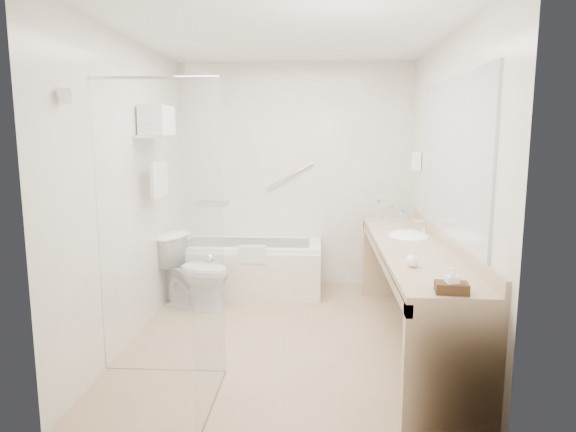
# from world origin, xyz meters

# --- Properties ---
(floor) EXTENTS (3.20, 3.20, 0.00)m
(floor) POSITION_xyz_m (0.00, 0.00, 0.00)
(floor) COLOR #9E8461
(floor) RESTS_ON ground
(ceiling) EXTENTS (2.60, 3.20, 0.10)m
(ceiling) POSITION_xyz_m (0.00, 0.00, 2.50)
(ceiling) COLOR silver
(ceiling) RESTS_ON wall_back
(wall_back) EXTENTS (2.60, 0.10, 2.50)m
(wall_back) POSITION_xyz_m (0.00, 1.60, 1.25)
(wall_back) COLOR silver
(wall_back) RESTS_ON ground
(wall_front) EXTENTS (2.60, 0.10, 2.50)m
(wall_front) POSITION_xyz_m (0.00, -1.60, 1.25)
(wall_front) COLOR silver
(wall_front) RESTS_ON ground
(wall_left) EXTENTS (0.10, 3.20, 2.50)m
(wall_left) POSITION_xyz_m (-1.30, 0.00, 1.25)
(wall_left) COLOR silver
(wall_left) RESTS_ON ground
(wall_right) EXTENTS (0.10, 3.20, 2.50)m
(wall_right) POSITION_xyz_m (1.30, 0.00, 1.25)
(wall_right) COLOR silver
(wall_right) RESTS_ON ground
(bathtub) EXTENTS (1.60, 0.73, 0.59)m
(bathtub) POSITION_xyz_m (-0.50, 1.24, 0.28)
(bathtub) COLOR white
(bathtub) RESTS_ON floor
(grab_bar_short) EXTENTS (0.40, 0.03, 0.03)m
(grab_bar_short) POSITION_xyz_m (-0.95, 1.56, 0.95)
(grab_bar_short) COLOR silver
(grab_bar_short) RESTS_ON wall_back
(grab_bar_long) EXTENTS (0.53, 0.03, 0.33)m
(grab_bar_long) POSITION_xyz_m (-0.05, 1.56, 1.25)
(grab_bar_long) COLOR silver
(grab_bar_long) RESTS_ON wall_back
(shower_enclosure) EXTENTS (0.96, 0.91, 2.11)m
(shower_enclosure) POSITION_xyz_m (-0.63, -0.93, 1.07)
(shower_enclosure) COLOR silver
(shower_enclosure) RESTS_ON floor
(towel_shelf) EXTENTS (0.24, 0.55, 0.81)m
(towel_shelf) POSITION_xyz_m (-1.17, 0.35, 1.75)
(towel_shelf) COLOR silver
(towel_shelf) RESTS_ON wall_left
(vanity_counter) EXTENTS (0.55, 2.70, 0.95)m
(vanity_counter) POSITION_xyz_m (1.02, -0.15, 0.64)
(vanity_counter) COLOR tan
(vanity_counter) RESTS_ON floor
(sink) EXTENTS (0.40, 0.52, 0.14)m
(sink) POSITION_xyz_m (1.05, 0.25, 0.82)
(sink) COLOR white
(sink) RESTS_ON vanity_counter
(faucet) EXTENTS (0.03, 0.03, 0.14)m
(faucet) POSITION_xyz_m (1.20, 0.25, 0.93)
(faucet) COLOR silver
(faucet) RESTS_ON vanity_counter
(mirror) EXTENTS (0.02, 2.00, 1.20)m
(mirror) POSITION_xyz_m (1.29, -0.15, 1.55)
(mirror) COLOR #B1B6BE
(mirror) RESTS_ON wall_right
(hairdryer_unit) EXTENTS (0.08, 0.10, 0.18)m
(hairdryer_unit) POSITION_xyz_m (1.25, 1.05, 1.45)
(hairdryer_unit) COLOR white
(hairdryer_unit) RESTS_ON wall_right
(toilet) EXTENTS (0.83, 0.65, 0.72)m
(toilet) POSITION_xyz_m (-0.95, 0.70, 0.36)
(toilet) COLOR white
(toilet) RESTS_ON floor
(amenity_basket) EXTENTS (0.19, 0.14, 0.06)m
(amenity_basket) POSITION_xyz_m (1.01, -1.40, 0.88)
(amenity_basket) COLOR #4A311A
(amenity_basket) RESTS_ON vanity_counter
(soap_bottle_a) EXTENTS (0.09, 0.15, 0.07)m
(soap_bottle_a) POSITION_xyz_m (1.02, -1.40, 0.88)
(soap_bottle_a) COLOR white
(soap_bottle_a) RESTS_ON vanity_counter
(soap_bottle_b) EXTENTS (0.10, 0.12, 0.09)m
(soap_bottle_b) POSITION_xyz_m (0.90, -0.84, 0.90)
(soap_bottle_b) COLOR white
(soap_bottle_b) RESTS_ON vanity_counter
(water_bottle_left) EXTENTS (0.05, 0.05, 0.17)m
(water_bottle_left) POSITION_xyz_m (0.99, 0.84, 0.93)
(water_bottle_left) COLOR silver
(water_bottle_left) RESTS_ON vanity_counter
(water_bottle_mid) EXTENTS (0.06, 0.06, 0.19)m
(water_bottle_mid) POSITION_xyz_m (0.90, 1.10, 0.94)
(water_bottle_mid) COLOR silver
(water_bottle_mid) RESTS_ON vanity_counter
(water_bottle_right) EXTENTS (0.05, 0.05, 0.17)m
(water_bottle_right) POSITION_xyz_m (1.07, 0.63, 0.93)
(water_bottle_right) COLOR silver
(water_bottle_right) RESTS_ON vanity_counter
(drinking_glass_near) EXTENTS (0.08, 0.08, 0.08)m
(drinking_glass_near) POSITION_xyz_m (0.86, 0.23, 0.89)
(drinking_glass_near) COLOR silver
(drinking_glass_near) RESTS_ON vanity_counter
(drinking_glass_far) EXTENTS (0.08, 0.08, 0.09)m
(drinking_glass_far) POSITION_xyz_m (0.96, 0.92, 0.89)
(drinking_glass_far) COLOR silver
(drinking_glass_far) RESTS_ON vanity_counter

